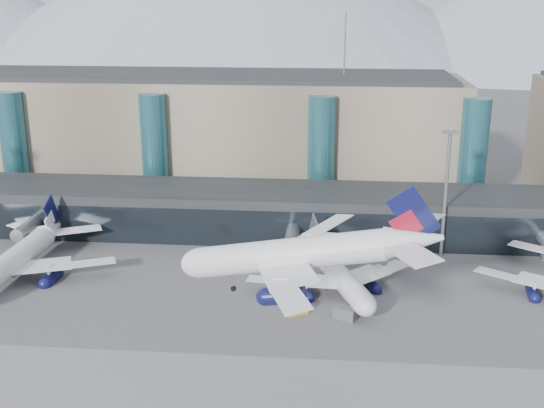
{
  "coord_description": "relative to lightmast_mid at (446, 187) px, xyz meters",
  "views": [
    {
      "loc": [
        7.27,
        -82.82,
        51.48
      ],
      "look_at": [
        -2.92,
        32.0,
        14.98
      ],
      "focal_mm": 45.0,
      "sensor_mm": 36.0,
      "label": 1
    }
  ],
  "objects": [
    {
      "name": "hero_jet",
      "position": [
        -24.23,
        -54.82,
        7.87
      ],
      "size": [
        33.84,
        33.6,
        10.95
      ],
      "rotation": [
        0.0,
        -0.2,
        -0.16
      ],
      "color": "silver",
      "rests_on": "ground"
    },
    {
      "name": "veh_b",
      "position": [
        -46.6,
        -10.71,
        -13.65
      ],
      "size": [
        2.08,
        2.91,
        1.53
      ],
      "primitive_type": "cube",
      "rotation": [
        0.0,
        0.0,
        1.39
      ],
      "color": "gold",
      "rests_on": "ground"
    },
    {
      "name": "veh_h",
      "position": [
        -27.56,
        -28.58,
        -13.49
      ],
      "size": [
        3.82,
        3.18,
        1.87
      ],
      "primitive_type": "cube",
      "rotation": [
        0.0,
        0.0,
        0.5
      ],
      "color": "gold",
      "rests_on": "ground"
    },
    {
      "name": "concourse",
      "position": [
        -30.02,
        9.73,
        -9.45
      ],
      "size": [
        170.0,
        27.0,
        10.0
      ],
      "color": "black",
      "rests_on": "ground"
    },
    {
      "name": "ground",
      "position": [
        -30.0,
        -48.0,
        -14.42
      ],
      "size": [
        900.0,
        900.0,
        0.0
      ],
      "primitive_type": "plane",
      "color": "#515154",
      "rests_on": "ground"
    },
    {
      "name": "jet_parked_mid",
      "position": [
        -21.78,
        -16.25,
        -10.29
      ],
      "size": [
        31.95,
        33.96,
        10.92
      ],
      "rotation": [
        0.0,
        0.0,
        1.91
      ],
      "color": "silver",
      "rests_on": "ground"
    },
    {
      "name": "veh_g",
      "position": [
        -12.81,
        -10.36,
        -13.75
      ],
      "size": [
        2.5,
        2.59,
        1.33
      ],
      "primitive_type": "cube",
      "rotation": [
        0.0,
        0.0,
        -0.85
      ],
      "color": "silver",
      "rests_on": "ground"
    },
    {
      "name": "veh_d",
      "position": [
        -10.1,
        -8.23,
        -13.69
      ],
      "size": [
        2.75,
        2.76,
        1.45
      ],
      "primitive_type": "cube",
      "rotation": [
        0.0,
        0.0,
        0.79
      ],
      "color": "silver",
      "rests_on": "ground"
    },
    {
      "name": "teal_towers",
      "position": [
        -44.99,
        26.01,
        -0.41
      ],
      "size": [
        116.4,
        19.4,
        46.0
      ],
      "color": "#255B67",
      "rests_on": "ground"
    },
    {
      "name": "veh_a",
      "position": [
        -83.14,
        -18.35,
        -13.57
      ],
      "size": [
        3.33,
        2.37,
        1.69
      ],
      "primitive_type": "cube",
      "rotation": [
        0.0,
        0.0,
        0.25
      ],
      "color": "silver",
      "rests_on": "ground"
    },
    {
      "name": "jet_parked_left",
      "position": [
        -80.56,
        -15.43,
        -9.69
      ],
      "size": [
        38.79,
        37.85,
        12.5
      ],
      "rotation": [
        0.0,
        0.0,
        1.52
      ],
      "color": "silver",
      "rests_on": "ground"
    },
    {
      "name": "veh_c",
      "position": [
        -19.71,
        -29.77,
        -13.39
      ],
      "size": [
        4.2,
        3.45,
        2.06
      ],
      "primitive_type": "cube",
      "rotation": [
        0.0,
        0.0,
        -0.48
      ],
      "color": "#4B4B50",
      "rests_on": "ground"
    },
    {
      "name": "terminal_main",
      "position": [
        -55.0,
        42.0,
        1.03
      ],
      "size": [
        130.0,
        30.0,
        31.0
      ],
      "color": "gray",
      "rests_on": "ground"
    },
    {
      "name": "lightmast_mid",
      "position": [
        0.0,
        0.0,
        0.0
      ],
      "size": [
        3.0,
        1.2,
        25.6
      ],
      "color": "slate",
      "rests_on": "ground"
    }
  ]
}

